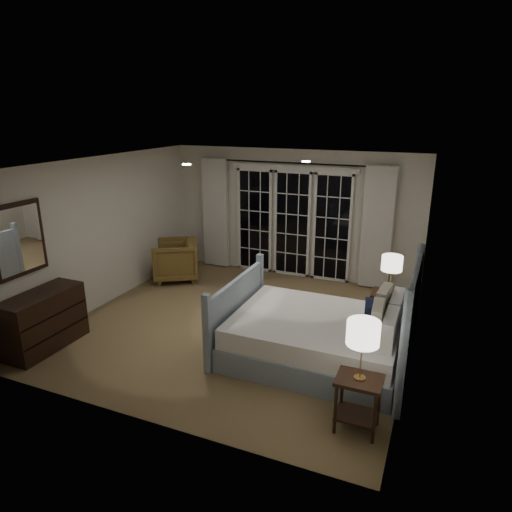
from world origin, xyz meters
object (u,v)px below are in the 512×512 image
at_px(bed, 320,336).
at_px(dresser, 44,320).
at_px(nightstand_right, 388,307).
at_px(nightstand_left, 358,396).
at_px(lamp_left, 363,334).
at_px(lamp_right, 392,264).
at_px(armchair, 175,260).

bearing_deg(bed, dresser, -162.12).
bearing_deg(nightstand_right, nightstand_left, -89.70).
bearing_deg(lamp_left, nightstand_right, 90.30).
bearing_deg(nightstand_right, dresser, -152.09).
bearing_deg(lamp_left, dresser, 179.33).
distance_m(bed, lamp_right, 1.54).
relative_size(lamp_left, armchair, 0.74).
xyz_separation_m(lamp_left, lamp_right, (-0.01, 2.36, -0.02)).
relative_size(bed, dresser, 2.07).
height_order(bed, dresser, bed).
relative_size(lamp_right, dresser, 0.50).
relative_size(bed, nightstand_left, 3.92).
bearing_deg(armchair, bed, 30.01).
xyz_separation_m(nightstand_left, nightstand_right, (-0.01, 2.36, 0.02)).
bearing_deg(bed, nightstand_left, -59.20).
bearing_deg(dresser, bed, 17.88).
distance_m(nightstand_left, nightstand_right, 2.36).
distance_m(armchair, dresser, 3.05).
bearing_deg(nightstand_left, bed, 120.80).
distance_m(nightstand_left, lamp_left, 0.72).
xyz_separation_m(nightstand_right, lamp_left, (0.01, -2.36, 0.70)).
xyz_separation_m(armchair, dresser, (-0.20, -3.05, 0.02)).
bearing_deg(lamp_right, bed, -122.36).
distance_m(lamp_left, dresser, 4.43).
height_order(nightstand_right, lamp_left, lamp_left).
height_order(lamp_left, armchair, lamp_left).
xyz_separation_m(bed, lamp_right, (0.72, 1.13, 0.75)).
xyz_separation_m(nightstand_left, lamp_left, (0.00, -0.00, 0.72)).
bearing_deg(dresser, lamp_right, 27.91).
height_order(bed, lamp_left, bed).
bearing_deg(nightstand_right, lamp_left, -89.70).
height_order(lamp_left, lamp_right, lamp_left).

